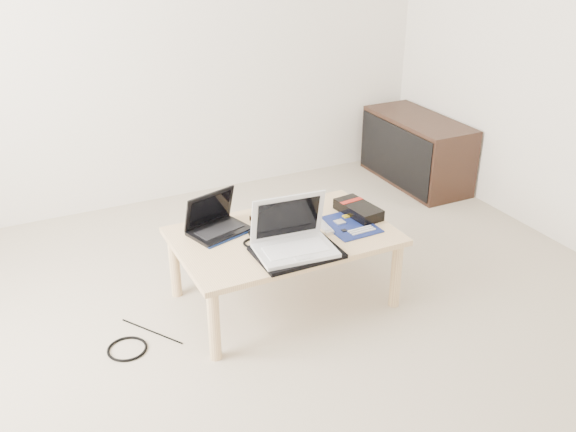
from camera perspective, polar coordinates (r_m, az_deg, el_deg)
name	(u,v)px	position (r m, az deg, el deg)	size (l,w,h in m)	color
ground	(290,352)	(3.10, 0.18, -12.03)	(4.00, 4.00, 0.00)	beige
coffee_table	(284,242)	(3.29, -0.38, -2.33)	(1.10, 0.70, 0.40)	#E7C68B
media_cabinet	(416,150)	(4.92, 11.29, 5.74)	(0.41, 0.90, 0.50)	#341F15
book	(282,218)	(3.40, -0.54, -0.20)	(0.31, 0.28, 0.03)	black
netbook	(216,224)	(3.29, -6.39, -0.68)	(0.34, 0.29, 0.21)	black
tablet	(279,237)	(3.22, -0.81, -1.90)	(0.30, 0.24, 0.01)	black
remote	(322,225)	(3.34, 3.03, -0.79)	(0.06, 0.21, 0.02)	silver
neoprene_sleeve	(297,252)	(3.08, 0.79, -3.23)	(0.40, 0.29, 0.02)	black
white_laptop	(293,239)	(3.06, 0.43, -2.03)	(0.39, 0.29, 0.26)	silver
motherboard	(349,225)	(3.36, 5.44, -0.79)	(0.25, 0.31, 0.01)	#0B1449
gpu_box	(358,210)	(3.47, 6.27, 0.57)	(0.17, 0.29, 0.06)	black
cable_coil	(253,243)	(3.17, -3.15, -2.41)	(0.10, 0.10, 0.01)	black
floor_cable_coil	(127,349)	(3.21, -14.10, -11.38)	(0.19, 0.19, 0.01)	black
floor_cable_trail	(152,331)	(3.30, -12.01, -9.99)	(0.01, 0.01, 0.39)	black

